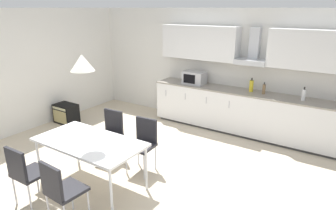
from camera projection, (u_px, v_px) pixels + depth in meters
The scene contains 17 objects.
ground_plane at pixel (138, 171), 4.93m from camera, with size 9.30×8.21×0.02m, color beige.
wall_back at pixel (214, 67), 6.75m from camera, with size 7.44×0.10×2.55m, color silver.
wall_left at pixel (17, 72), 6.18m from camera, with size 0.10×6.57×2.55m, color silver.
kitchen_counter at pixel (246, 113), 6.25m from camera, with size 4.14×0.61×0.92m.
backsplash_tile at pixel (253, 78), 6.26m from camera, with size 4.12×0.02×0.48m, color silver.
upper_wall_cabinets at pixel (253, 46), 5.93m from camera, with size 4.12×0.40×0.72m.
microwave at pixel (194, 78), 6.70m from camera, with size 0.48×0.35×0.28m.
bottle_yellow at pixel (251, 86), 6.09m from camera, with size 0.08×0.08×0.28m.
bottle_white at pixel (304, 95), 5.50m from camera, with size 0.07×0.07×0.26m.
bottle_brown at pixel (264, 89), 5.93m from camera, with size 0.06×0.06×0.23m.
dining_table at pixel (89, 144), 4.30m from camera, with size 1.60×0.84×0.73m.
chair_near_left at pixel (25, 170), 3.90m from camera, with size 0.41×0.41×0.87m.
chair_near_right at pixel (60, 188), 3.53m from camera, with size 0.42×0.42×0.87m.
chair_far_left at pixel (110, 130), 5.18m from camera, with size 0.42×0.42×0.87m.
chair_far_right at pixel (143, 140), 4.80m from camera, with size 0.43×0.43×0.87m.
guitar_amp at pixel (66, 113), 6.92m from camera, with size 0.52×0.37×0.44m.
pendant_lamp at pixel (82, 63), 3.94m from camera, with size 0.32×0.32×0.22m, color silver.
Camera 1 is at (2.80, -3.37, 2.55)m, focal length 32.00 mm.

